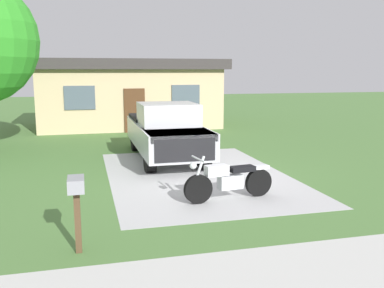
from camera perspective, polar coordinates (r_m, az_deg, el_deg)
The scene contains 7 objects.
ground_plane at distance 12.13m, azimuth 0.72°, elevation -4.21°, with size 80.00×80.00×0.00m, color #4E783B.
driveway_pad at distance 12.13m, azimuth 0.72°, elevation -4.20°, with size 4.96×7.49×0.01m, color #B8B8B8.
sidewalk_strip at distance 6.84m, azimuth 14.38°, elevation -15.95°, with size 36.00×1.80×0.01m, color beige.
motorcycle at distance 9.81m, azimuth 4.93°, elevation -4.80°, with size 2.21×0.70×1.09m.
pickup_truck at distance 14.32m, azimuth -3.56°, elevation 1.82°, with size 2.00×5.63×1.90m.
mailbox at distance 7.11m, azimuth -15.22°, elevation -6.57°, with size 0.26×0.48×1.26m.
neighbor_house at distance 23.05m, azimuth -8.48°, elevation 6.85°, with size 9.60×5.60×3.50m.
Camera 1 is at (-3.05, -11.37, 2.94)m, focal length 39.80 mm.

